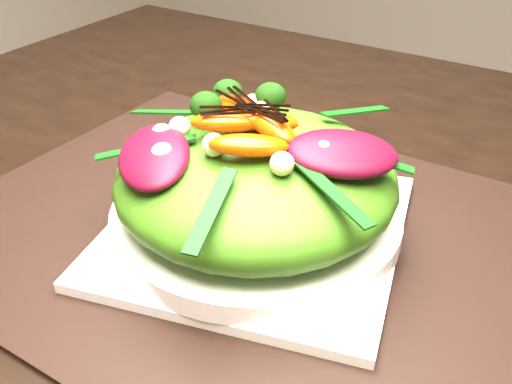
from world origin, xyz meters
The scene contains 9 objects.
placemat centered at (-0.21, -0.08, 0.75)m, with size 0.54×0.41×0.00m, color black.
plate_base centered at (-0.21, -0.08, 0.76)m, with size 0.24×0.24×0.01m, color white.
salad_bowl centered at (-0.21, -0.08, 0.77)m, with size 0.25×0.25×0.02m, color white.
lettuce_mound centered at (-0.21, -0.08, 0.81)m, with size 0.23×0.23×0.08m, color #427916.
radicchio_leaf centered at (-0.14, -0.08, 0.85)m, with size 0.09×0.06×0.02m, color #490718.
orange_segment centered at (-0.22, -0.06, 0.86)m, with size 0.06×0.02×0.02m, color #EE3803.
broccoli_floret centered at (-0.26, -0.05, 0.86)m, with size 0.04×0.04×0.04m, color #0C370A.
macadamia_nut centered at (-0.17, -0.13, 0.85)m, with size 0.02×0.02×0.02m, color #C5AE8A.
balsamic_drizzle centered at (-0.22, -0.06, 0.87)m, with size 0.04×0.00×0.00m, color black.
Camera 1 is at (0.02, -0.44, 1.06)m, focal length 42.00 mm.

